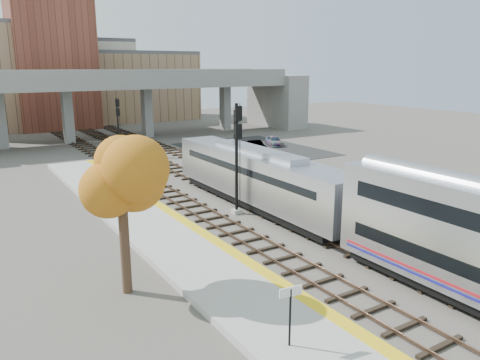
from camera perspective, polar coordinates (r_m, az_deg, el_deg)
ground at (r=27.98m, az=9.34°, el=-7.52°), size 160.00×160.00×0.00m
platform at (r=24.06m, az=-4.00°, el=-10.55°), size 4.50×60.00×0.35m
yellow_strip at (r=24.86m, az=-0.09°, el=-9.24°), size 0.70×60.00×0.01m
tracks at (r=38.16m, az=-1.99°, el=-1.40°), size 10.70×95.00×0.25m
overpass at (r=68.32m, az=-13.00°, el=9.89°), size 54.00×12.00×9.50m
buildings_far at (r=88.03m, az=-20.12°, el=11.57°), size 43.00×21.00×20.60m
parking_lot at (r=57.77m, az=1.55°, el=3.78°), size 14.00×18.00×0.04m
locomotive at (r=33.70m, az=2.16°, el=0.41°), size 3.02×19.05×4.10m
signal_mast_near at (r=31.77m, az=-0.37°, el=2.59°), size 0.60×0.64×7.65m
signal_mast_mid at (r=39.88m, az=-0.61°, el=3.70°), size 0.60×0.64×6.45m
signal_mast_far at (r=55.27m, az=-14.61°, el=6.15°), size 0.60×0.64×6.53m
station_sign at (r=16.99m, az=6.16°, el=-14.79°), size 0.90×0.17×2.27m
tree at (r=20.76m, az=-14.35°, el=0.30°), size 3.60×3.60×7.27m
car_a at (r=51.30m, az=0.99°, el=3.22°), size 1.81×3.71×1.22m
car_b at (r=56.41m, az=1.98°, el=4.18°), size 1.87×3.86×1.22m
car_c at (r=60.48m, az=4.17°, el=4.76°), size 2.65×4.16×1.12m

